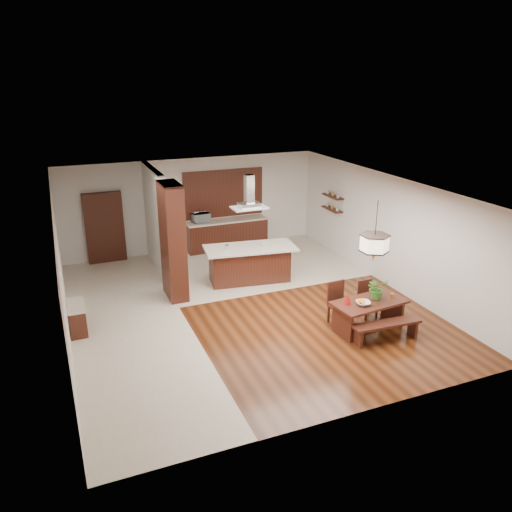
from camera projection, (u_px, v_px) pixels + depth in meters
name	position (u px, v px, depth m)	size (l,w,h in m)	color
room_shell	(244.00, 224.00, 11.38)	(9.00, 9.04, 2.92)	#3A1A0A
tile_hallway	(129.00, 326.00, 11.11)	(2.50, 9.00, 0.01)	beige
tile_kitchen	(254.00, 264.00, 14.70)	(5.50, 4.00, 0.01)	beige
soffit_band	(244.00, 189.00, 11.09)	(8.00, 9.00, 0.02)	#3A1B0E
partition_pier	(173.00, 242.00, 12.14)	(0.45, 1.00, 2.90)	black
partition_stub	(155.00, 220.00, 13.96)	(0.18, 2.40, 2.90)	silver
hallway_console	(77.00, 318.00, 10.80)	(0.37, 0.88, 0.63)	black
hallway_doorway	(105.00, 228.00, 14.60)	(1.10, 0.20, 2.10)	black
rear_counter	(227.00, 234.00, 15.93)	(2.60, 0.62, 0.95)	black
kitchen_window	(223.00, 193.00, 15.72)	(2.60, 0.08, 1.50)	olive
shelf_lower	(332.00, 209.00, 15.24)	(0.26, 0.90, 0.04)	black
shelf_upper	(333.00, 196.00, 15.10)	(0.26, 0.90, 0.04)	black
dining_table	(369.00, 309.00, 10.84)	(1.69, 0.97, 0.67)	black
dining_bench	(386.00, 332.00, 10.45)	(1.51, 0.33, 0.43)	black
dining_chair_left	(340.00, 304.00, 11.07)	(0.43, 0.43, 0.97)	black
dining_chair_right	(368.00, 299.00, 11.45)	(0.37, 0.37, 0.85)	black
pendant_lantern	(375.00, 232.00, 10.24)	(0.64, 0.64, 1.31)	beige
foliage_plant	(377.00, 288.00, 10.82)	(0.45, 0.39, 0.50)	#3A7025
fruit_bowl	(363.00, 303.00, 10.60)	(0.30, 0.30, 0.07)	#BAADA2
napkin_cone	(348.00, 299.00, 10.60)	(0.15, 0.15, 0.23)	#A70D0B
gold_ornament	(392.00, 296.00, 10.90)	(0.08, 0.08, 0.11)	gold
kitchen_island	(250.00, 263.00, 13.37)	(2.52, 1.36, 0.99)	black
range_hood	(249.00, 192.00, 12.70)	(0.90, 0.55, 0.87)	silver
island_cup	(264.00, 244.00, 13.27)	(0.11, 0.11, 0.09)	silver
microwave	(201.00, 218.00, 15.46)	(0.52, 0.35, 0.29)	#B1B4B8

